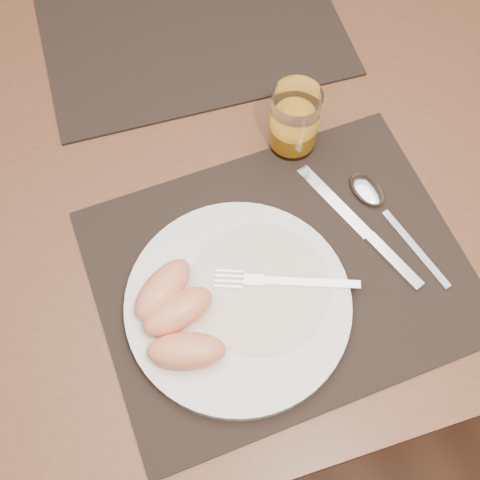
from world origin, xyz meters
name	(u,v)px	position (x,y,z in m)	size (l,w,h in m)	color
ground	(224,314)	(0.00, 0.00, 0.00)	(5.00, 5.00, 0.00)	#54301C
table	(214,171)	(0.00, 0.00, 0.67)	(1.40, 0.90, 0.75)	brown
placemat_near	(281,272)	(0.03, -0.22, 0.75)	(0.45, 0.35, 0.00)	black
placemat_far	(189,21)	(0.03, 0.22, 0.75)	(0.45, 0.35, 0.00)	black
plate	(238,304)	(-0.04, -0.25, 0.76)	(0.27, 0.27, 0.02)	white
plate_dressing	(260,287)	(-0.01, -0.24, 0.77)	(0.17, 0.17, 0.00)	white
fork	(274,281)	(0.01, -0.24, 0.77)	(0.17, 0.08, 0.00)	silver
knife	(368,236)	(0.15, -0.21, 0.76)	(0.09, 0.21, 0.01)	silver
spoon	(374,198)	(0.18, -0.16, 0.76)	(0.07, 0.19, 0.01)	silver
juice_glass	(294,122)	(0.10, -0.04, 0.80)	(0.06, 0.06, 0.10)	white
grapefruit_wedges	(175,317)	(-0.11, -0.25, 0.79)	(0.11, 0.15, 0.04)	#EB8F5F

